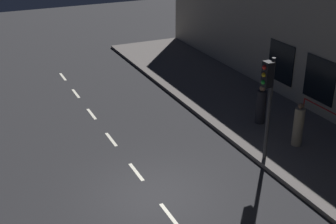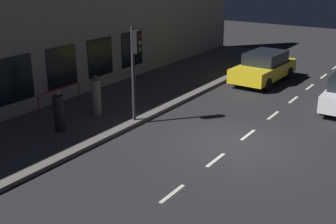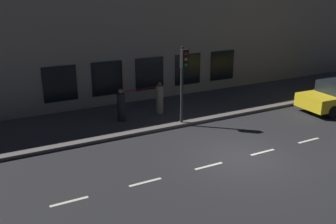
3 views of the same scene
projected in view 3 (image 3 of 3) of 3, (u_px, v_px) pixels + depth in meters
The scene contains 8 objects.
ground_plane at pixel (243, 157), 14.66m from camera, with size 60.00×60.00×0.00m, color #232326.
sidewalk at pixel (168, 111), 19.87m from camera, with size 4.50×32.00×0.15m.
building_facade at pixel (147, 44), 20.97m from camera, with size 0.65×32.00×6.65m.
lane_centre_line at pixel (262, 152), 15.10m from camera, with size 0.12×27.20×0.01m.
traffic_light at pixel (183, 70), 17.14m from camera, with size 0.47×0.32×3.64m.
pedestrian_0 at pixel (121, 106), 18.03m from camera, with size 0.46×0.46×1.59m.
pedestrian_1 at pixel (160, 99), 19.05m from camera, with size 0.51×0.51×1.66m.
red_railing at pixel (139, 93), 20.21m from camera, with size 0.05×2.32×0.97m.
Camera 3 is at (-10.40, 8.85, 6.34)m, focal length 40.04 mm.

